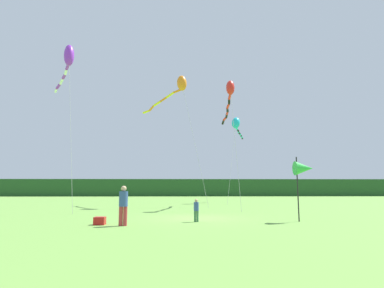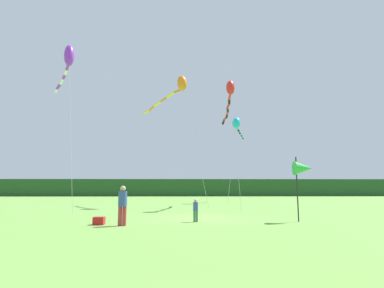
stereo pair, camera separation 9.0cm
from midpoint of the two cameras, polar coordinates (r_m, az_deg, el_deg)
The scene contains 10 objects.
ground_plane at distance 17.34m, azimuth 0.66°, elevation -13.28°, with size 120.00×120.00×0.00m, color #6B9E42.
distant_treeline at distance 62.26m, azimuth -0.86°, elevation -7.90°, with size 108.00×3.62×3.26m, color #234C23.
person_adult at distance 14.17m, azimuth -12.28°, elevation -10.44°, with size 0.38×0.38×1.70m.
person_child at distance 15.45m, azimuth 0.83°, elevation -11.68°, with size 0.24×0.24×1.09m.
cooler_box at distance 14.90m, azimuth -16.30°, elevation -13.19°, with size 0.47×0.43×0.34m, color red.
banner_flag_pole at distance 16.51m, azimuth 19.62°, elevation -4.25°, with size 0.90×0.70×3.13m.
kite_purple at distance 25.77m, azimuth -21.42°, elevation 14.04°, with size 4.05×5.94×12.09m.
kite_red at distance 26.79m, azimuth 6.90°, elevation 8.92°, with size 0.72×9.10×10.36m.
kite_orange at distance 29.86m, azimuth -2.37°, elevation 10.36°, with size 6.29×6.18×12.01m.
kite_cyan at distance 36.09m, azimuth 8.18°, elevation 3.53°, with size 3.13×7.50×9.63m.
Camera 2 is at (-0.58, -17.25, 1.62)m, focal length 29.47 mm.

